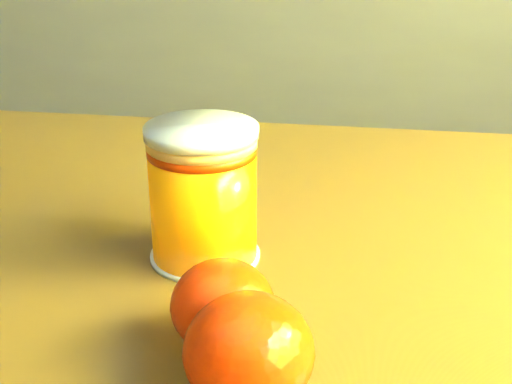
# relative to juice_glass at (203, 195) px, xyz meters

# --- Properties ---
(juice_glass) EXTENTS (0.08, 0.08, 0.10)m
(juice_glass) POSITION_rel_juice_glass_xyz_m (0.00, 0.00, 0.00)
(juice_glass) COLOR orange
(juice_glass) RESTS_ON table
(orange_front) EXTENTS (0.08, 0.08, 0.06)m
(orange_front) POSITION_rel_juice_glass_xyz_m (0.05, -0.15, -0.02)
(orange_front) COLOR #FD3105
(orange_front) RESTS_ON table
(orange_back) EXTENTS (0.07, 0.07, 0.05)m
(orange_back) POSITION_rel_juice_glass_xyz_m (0.03, -0.10, -0.02)
(orange_back) COLOR #FD3105
(orange_back) RESTS_ON table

